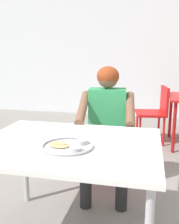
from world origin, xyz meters
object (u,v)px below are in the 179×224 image
at_px(thali_tray, 68,146).
at_px(chair_foreground, 108,136).
at_px(diner_foreground, 107,119).
at_px(chair_red_left, 156,110).
at_px(table_foreground, 69,152).

height_order(thali_tray, chair_foreground, chair_foreground).
height_order(diner_foreground, chair_red_left, diner_foreground).
distance_m(thali_tray, diner_foreground, 0.85).
bearing_deg(chair_foreground, thali_tray, -94.56).
bearing_deg(diner_foreground, chair_foreground, 94.33).
height_order(chair_foreground, diner_foreground, diner_foreground).
xyz_separation_m(chair_foreground, diner_foreground, (0.02, -0.22, 0.23)).
bearing_deg(chair_red_left, chair_foreground, -110.12).
distance_m(thali_tray, chair_red_left, 2.48).
bearing_deg(chair_foreground, chair_red_left, 69.88).
bearing_deg(table_foreground, chair_foreground, 83.41).
bearing_deg(chair_foreground, table_foreground, -96.59).
relative_size(diner_foreground, chair_red_left, 1.42).
bearing_deg(table_foreground, chair_red_left, 75.35).
distance_m(thali_tray, chair_foreground, 1.10).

